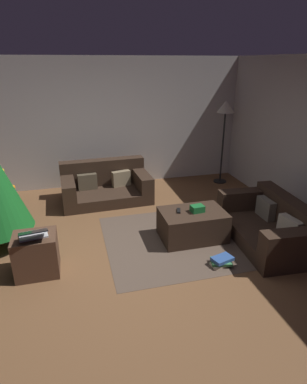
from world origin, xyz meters
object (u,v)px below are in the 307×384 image
object	(u,v)px
gift_box	(197,209)
book_stack	(222,261)
couch_right	(272,225)
couch_left	(105,185)
laptop	(33,234)
side_table	(37,254)
tv_remote	(179,211)
ottoman	(192,225)
corner_lamp	(225,113)

from	to	relation	value
gift_box	book_stack	world-z (taller)	gift_box
book_stack	couch_right	bearing A→B (deg)	21.87
couch_left	laptop	size ratio (longest dim) A/B	4.11
side_table	tv_remote	bearing A→B (deg)	11.17
ottoman	gift_box	size ratio (longest dim) A/B	5.07
couch_left	tv_remote	distance (m)	2.01
gift_box	laptop	world-z (taller)	laptop
couch_left	corner_lamp	size ratio (longest dim) A/B	0.95
gift_box	book_stack	bearing A→B (deg)	-85.20
couch_right	corner_lamp	world-z (taller)	corner_lamp
tv_remote	laptop	size ratio (longest dim) A/B	0.39
ottoman	laptop	size ratio (longest dim) A/B	2.33
ottoman	laptop	bearing A→B (deg)	-170.00
couch_left	ottoman	distance (m)	2.16
couch_right	tv_remote	world-z (taller)	couch_right
gift_box	book_stack	size ratio (longest dim) A/B	0.59
side_table	laptop	world-z (taller)	laptop
couch_right	ottoman	world-z (taller)	couch_right
tv_remote	laptop	bearing A→B (deg)	-149.32
couch_right	ottoman	xyz separation A→B (m)	(-1.11, 0.37, -0.04)
tv_remote	book_stack	xyz separation A→B (m)	(0.32, -0.83, -0.39)
ottoman	corner_lamp	world-z (taller)	corner_lamp
couch_right	corner_lamp	xyz separation A→B (m)	(0.38, 2.54, 1.24)
side_table	laptop	bearing A→B (deg)	-81.49
couch_right	tv_remote	xyz separation A→B (m)	(-1.31, 0.44, 0.19)
gift_box	corner_lamp	xyz separation A→B (m)	(1.43, 2.18, 1.01)
couch_right	laptop	xyz separation A→B (m)	(-3.29, -0.01, 0.32)
tv_remote	side_table	world-z (taller)	side_table
couch_left	couch_right	xyz separation A→B (m)	(2.19, -2.24, -0.01)
ottoman	gift_box	world-z (taller)	gift_box
ottoman	tv_remote	distance (m)	0.31
couch_left	laptop	distance (m)	2.53
laptop	couch_left	bearing A→B (deg)	63.87
side_table	corner_lamp	world-z (taller)	corner_lamp
side_table	book_stack	world-z (taller)	side_table
ottoman	tv_remote	world-z (taller)	tv_remote
ottoman	tv_remote	bearing A→B (deg)	163.17
couch_right	ottoman	size ratio (longest dim) A/B	1.80
couch_right	gift_box	distance (m)	1.13
couch_left	book_stack	xyz separation A→B (m)	(1.20, -2.63, -0.21)
gift_box	couch_left	bearing A→B (deg)	121.17
couch_right	laptop	distance (m)	3.31
tv_remote	laptop	xyz separation A→B (m)	(-1.98, -0.45, 0.13)
tv_remote	side_table	xyz separation A→B (m)	(-1.99, -0.39, -0.18)
couch_left	gift_box	xyz separation A→B (m)	(1.14, -1.88, 0.22)
gift_box	book_stack	distance (m)	0.87
gift_box	laptop	distance (m)	2.27
laptop	ottoman	bearing A→B (deg)	10.00
ottoman	laptop	distance (m)	2.25
couch_left	ottoman	world-z (taller)	couch_left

